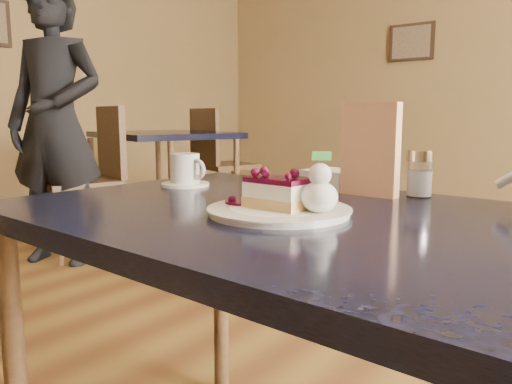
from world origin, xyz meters
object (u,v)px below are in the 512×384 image
Objects in this scene: coffee_set at (186,172)px; bg_table_far_left at (166,224)px; patron at (55,124)px; main_table at (294,249)px; cheesecake_slice at (279,193)px; dessert_plate at (279,211)px.

bg_table_far_left is at bearing 139.02° from coffee_set.
coffee_set is 2.02m from patron.
cheesecake_slice is at bearing -90.00° from main_table.
patron is at bearing 160.59° from cheesecake_slice.
cheesecake_slice is 0.44m from coffee_set.
main_table is 0.70× the size of patron.
main_table is 0.62× the size of bg_table_far_left.
bg_table_far_left is (-2.30, 1.81, -0.68)m from cheesecake_slice.
cheesecake_slice is at bearing -20.97° from bg_table_far_left.
cheesecake_slice is 3.01m from bg_table_far_left.
cheesecake_slice is at bearing -116.57° from dessert_plate.
dessert_plate is 0.14× the size of bg_table_far_left.
main_table is at bearing -20.21° from bg_table_far_left.
main_table is at bearing 87.22° from dessert_plate.
dessert_plate reaches higher than main_table.
coffee_set is at bearing 166.73° from main_table.
main_table is 2.96m from bg_table_far_left.
coffee_set is at bearing -46.28° from patron.
bg_table_far_left is (-2.31, 1.77, -0.57)m from main_table.
cheesecake_slice is 2.46m from patron.
main_table is 0.12m from cheesecake_slice.
dessert_plate is 2.19× the size of cheesecake_slice.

